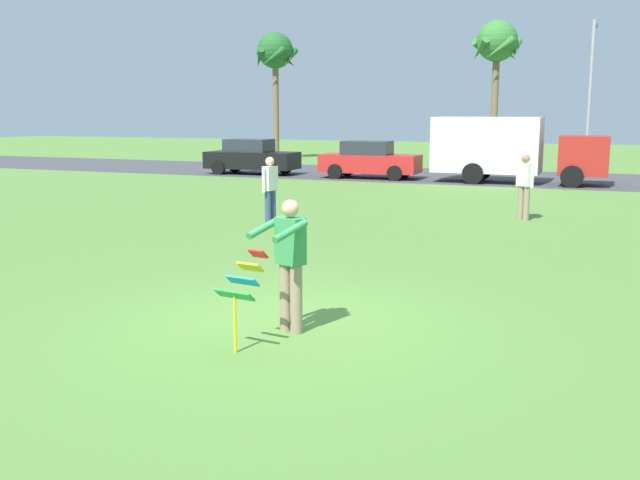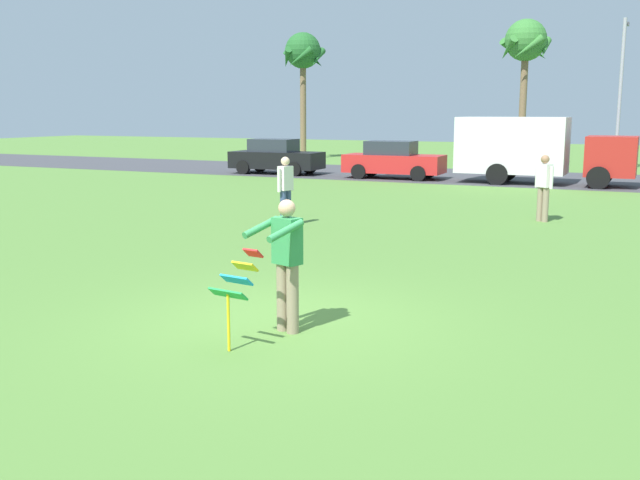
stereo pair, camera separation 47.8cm
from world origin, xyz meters
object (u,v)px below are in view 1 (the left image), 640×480
object	(u,v)px
parked_truck_red_cab	(508,148)
streetlight_pole	(590,86)
person_kite_flyer	(290,261)
palm_tree_left_near	(275,55)
person_walker_near	(270,189)
parked_car_black	(251,157)
kite_held	(243,284)
person_walker_far	(525,185)
palm_tree_right_near	(497,47)
parked_car_red	(369,160)

from	to	relation	value
parked_truck_red_cab	streetlight_pole	bearing A→B (deg)	69.29
person_kite_flyer	palm_tree_left_near	size ratio (longest dim) A/B	0.23
palm_tree_left_near	person_kite_flyer	bearing A→B (deg)	-64.26
streetlight_pole	person_walker_near	xyz separation A→B (m)	(-6.60, -20.69, -3.06)
parked_car_black	person_walker_near	bearing A→B (deg)	-60.88
person_kite_flyer	kite_held	size ratio (longest dim) A/B	1.47
palm_tree_left_near	person_walker_near	bearing A→B (deg)	-64.87
palm_tree_left_near	streetlight_pole	size ratio (longest dim) A/B	1.06
person_kite_flyer	person_walker_far	size ratio (longest dim) A/B	1.00
palm_tree_left_near	palm_tree_right_near	distance (m)	12.98
parked_car_red	parked_car_black	bearing A→B (deg)	180.00
person_kite_flyer	person_walker_near	xyz separation A→B (m)	(-4.11, 7.89, -0.02)
streetlight_pole	person_walker_near	distance (m)	21.94
person_kite_flyer	person_walker_far	world-z (taller)	same
parked_car_red	palm_tree_right_near	size ratio (longest dim) A/B	0.57
parked_truck_red_cab	person_walker_near	size ratio (longest dim) A/B	3.87
parked_car_black	palm_tree_right_near	distance (m)	14.30
kite_held	parked_car_black	world-z (taller)	parked_car_black
palm_tree_left_near	person_walker_far	distance (m)	26.75
person_kite_flyer	palm_tree_right_near	bearing A→B (deg)	94.15
streetlight_pole	kite_held	bearing A→B (deg)	-95.31
parked_car_black	person_walker_far	size ratio (longest dim) A/B	2.45
streetlight_pole	parked_car_red	bearing A→B (deg)	-139.96
palm_tree_left_near	palm_tree_right_near	size ratio (longest dim) A/B	1.00
parked_car_black	palm_tree_right_near	world-z (taller)	palm_tree_right_near
parked_truck_red_cab	person_walker_near	bearing A→B (deg)	-106.07
parked_truck_red_cab	parked_car_red	bearing A→B (deg)	-179.99
parked_car_red	palm_tree_left_near	size ratio (longest dim) A/B	0.57
parked_car_red	person_kite_flyer	bearing A→B (deg)	-74.41
kite_held	parked_truck_red_cab	xyz separation A→B (m)	(0.04, 22.28, 0.61)
person_walker_far	parked_truck_red_cab	bearing A→B (deg)	100.20
person_kite_flyer	parked_car_red	xyz separation A→B (m)	(-5.99, 21.46, -0.18)
person_kite_flyer	person_walker_near	size ratio (longest dim) A/B	1.00
kite_held	streetlight_pole	distance (m)	29.70
kite_held	parked_car_red	world-z (taller)	parked_car_red
parked_car_black	parked_truck_red_cab	size ratio (longest dim) A/B	0.63
palm_tree_right_near	streetlight_pole	xyz separation A→B (m)	(4.72, -2.20, -2.12)
parked_car_black	palm_tree_left_near	distance (m)	11.90
kite_held	person_walker_near	distance (m)	9.53
kite_held	person_walker_near	bearing A→B (deg)	113.96
person_kite_flyer	palm_tree_right_near	distance (m)	31.29
person_walker_far	palm_tree_left_near	bearing A→B (deg)	129.83
person_walker_near	parked_car_red	bearing A→B (deg)	97.87
person_walker_far	parked_car_black	bearing A→B (deg)	142.74
parked_car_black	palm_tree_left_near	size ratio (longest dim) A/B	0.57
person_kite_flyer	streetlight_pole	size ratio (longest dim) A/B	0.25
kite_held	palm_tree_left_near	distance (m)	36.00
parked_car_red	palm_tree_right_near	distance (m)	11.38
person_kite_flyer	streetlight_pole	distance (m)	28.85
palm_tree_left_near	person_walker_far	xyz separation A→B (m)	(16.81, -20.15, -5.17)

